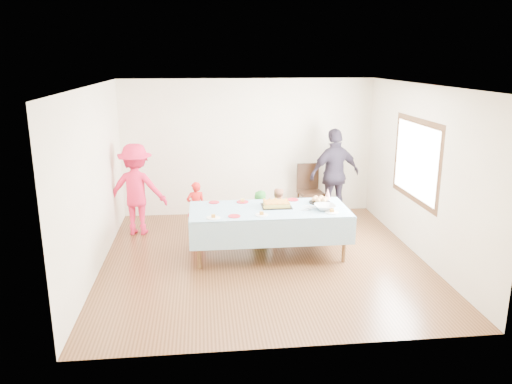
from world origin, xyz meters
TOP-DOWN VIEW (x-y plane):
  - ground at (0.00, 0.00)m, footprint 5.00×5.00m
  - room_walls at (0.05, 0.00)m, footprint 5.04×5.04m
  - party_table at (0.11, 0.18)m, footprint 2.50×1.10m
  - birthday_cake at (0.24, 0.28)m, footprint 0.47×0.36m
  - rolls_tray at (0.98, 0.41)m, footprint 0.35×0.35m
  - punch_bowl at (0.97, 0.03)m, footprint 0.33×0.33m
  - party_hat at (1.16, 0.61)m, footprint 0.11×0.11m
  - fork_pile at (0.73, 0.06)m, footprint 0.24×0.18m
  - plate_red_far_a at (-0.75, 0.61)m, footprint 0.18×0.18m
  - plate_red_far_b at (-0.28, 0.58)m, footprint 0.20×0.20m
  - plate_red_far_c at (0.26, 0.55)m, footprint 0.16×0.16m
  - plate_red_far_d at (0.57, 0.63)m, footprint 0.20×0.20m
  - plate_red_near at (-0.47, -0.16)m, footprint 0.19×0.19m
  - plate_white_left at (-0.78, -0.21)m, footprint 0.21×0.21m
  - plate_white_mid at (-0.05, -0.15)m, footprint 0.20×0.20m
  - plate_white_right at (1.05, -0.13)m, footprint 0.21×0.21m
  - dining_chair at (1.20, 2.19)m, footprint 0.50×0.50m
  - toddler_left at (-1.06, 1.44)m, footprint 0.37×0.27m
  - toddler_mid at (0.05, 0.90)m, footprint 0.50×0.40m
  - toddler_right at (0.37, 0.99)m, footprint 0.47×0.39m
  - adult_left at (-2.10, 1.46)m, footprint 1.13×0.74m
  - adult_right at (1.62, 1.90)m, footprint 1.13×0.70m

SIDE VIEW (x-z plane):
  - ground at x=0.00m, z-range 0.00..0.00m
  - toddler_mid at x=0.05m, z-range 0.00..0.88m
  - toddler_right at x=0.37m, z-range 0.00..0.89m
  - toddler_left at x=-1.06m, z-range 0.00..0.94m
  - dining_chair at x=1.20m, z-range 0.06..1.10m
  - party_table at x=0.11m, z-range 0.33..1.11m
  - plate_red_far_a at x=-0.75m, z-range 0.78..0.79m
  - plate_red_far_b at x=-0.28m, z-range 0.78..0.79m
  - plate_red_far_c at x=0.26m, z-range 0.78..0.79m
  - plate_red_far_d at x=0.57m, z-range 0.78..0.79m
  - plate_red_near at x=-0.47m, z-range 0.78..0.79m
  - plate_white_left at x=-0.78m, z-range 0.78..0.79m
  - plate_white_mid at x=-0.05m, z-range 0.78..0.79m
  - plate_white_right at x=1.05m, z-range 0.78..0.79m
  - fork_pile at x=0.73m, z-range 0.78..0.85m
  - birthday_cake at x=0.24m, z-range 0.78..0.86m
  - adult_left at x=-2.10m, z-range 0.00..1.64m
  - punch_bowl at x=0.97m, z-range 0.78..0.86m
  - rolls_tray at x=0.98m, z-range 0.77..0.88m
  - party_hat at x=1.16m, z-range 0.78..0.97m
  - adult_right at x=1.62m, z-range 0.00..1.79m
  - room_walls at x=0.05m, z-range 0.41..3.13m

